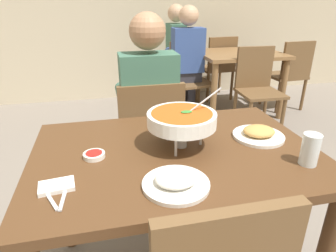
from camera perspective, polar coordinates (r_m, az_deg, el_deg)
dining_table_main at (r=1.35m, az=1.43°, el=-9.10°), size 1.23×0.84×0.77m
chair_diner_main at (r=2.03m, az=-3.51°, el=-1.89°), size 0.44×0.44×0.90m
diner_main at (r=1.97m, az=-3.84°, el=4.73°), size 0.40×0.45×1.31m
curry_bowl at (r=1.27m, az=2.68°, el=1.23°), size 0.33×0.30×0.26m
rice_plate at (r=1.05m, az=1.56°, el=-10.67°), size 0.24×0.24×0.06m
appetizer_plate at (r=1.46m, az=17.15°, el=-1.41°), size 0.24×0.24×0.06m
sauce_dish at (r=1.26m, az=-14.13°, el=-5.46°), size 0.09×0.09×0.02m
napkin_folded at (r=1.12m, az=-20.78°, el=-10.84°), size 0.13×0.09×0.02m
fork_utensil at (r=1.08m, az=-22.12°, el=-12.54°), size 0.08×0.16×0.01m
spoon_utensil at (r=1.07m, az=-19.43°, el=-12.40°), size 0.03×0.17×0.01m
drink_glass at (r=1.29m, az=25.80°, el=-4.39°), size 0.07×0.07×0.13m
dining_table_far at (r=3.82m, az=13.54°, el=11.66°), size 1.00×0.80×0.77m
chair_bg_left at (r=4.11m, az=3.68°, el=11.33°), size 0.48×0.48×0.90m
chair_bg_middle at (r=3.67m, az=4.05°, el=9.86°), size 0.49×0.49×0.90m
chair_bg_right at (r=4.32m, az=9.71°, el=11.66°), size 0.48×0.48×0.90m
chair_bg_corner at (r=3.40m, az=16.87°, el=7.76°), size 0.45×0.45×0.90m
chair_bg_window at (r=4.14m, az=22.55°, el=9.71°), size 0.46×0.46×0.90m
patron_bg_left at (r=4.09m, az=2.07°, el=14.68°), size 0.45×0.40×1.31m
patron_bg_middle at (r=3.58m, az=3.68°, el=13.36°), size 0.40×0.45×1.31m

